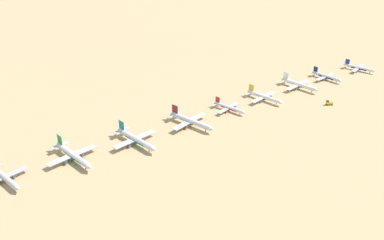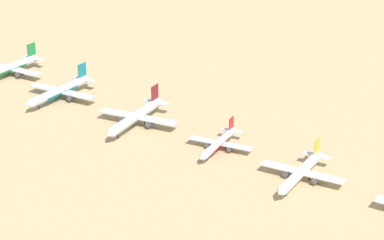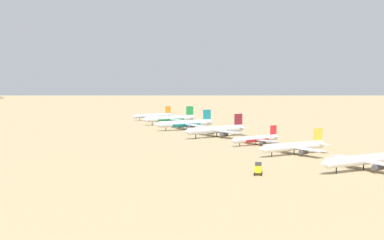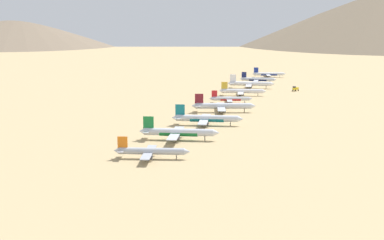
{
  "view_description": "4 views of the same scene",
  "coord_description": "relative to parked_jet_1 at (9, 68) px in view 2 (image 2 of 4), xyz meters",
  "views": [
    {
      "loc": [
        178.06,
        -229.97,
        140.44
      ],
      "look_at": [
        -7.58,
        -33.9,
        3.39
      ],
      "focal_mm": 39.06,
      "sensor_mm": 36.0,
      "label": 1
    },
    {
      "loc": [
        215.86,
        113.47,
        112.73
      ],
      "look_at": [
        -10.89,
        -14.3,
        5.42
      ],
      "focal_mm": 69.62,
      "sensor_mm": 36.0,
      "label": 2
    },
    {
      "loc": [
        166.04,
        207.77,
        31.7
      ],
      "look_at": [
        -20.05,
        -82.13,
        5.79
      ],
      "focal_mm": 52.93,
      "sensor_mm": 36.0,
      "label": 3
    },
    {
      "loc": [
        1.81,
        -429.64,
        68.73
      ],
      "look_at": [
        -21.91,
        -95.89,
        5.84
      ],
      "focal_mm": 58.23,
      "sensor_mm": 36.0,
      "label": 4
    }
  ],
  "objects": [
    {
      "name": "ground_plane",
      "position": [
        27.34,
        120.5,
        -3.98
      ],
      "size": [
        1931.4,
        1931.4,
        0.0
      ],
      "primitive_type": "plane",
      "color": "tan"
    },
    {
      "name": "parked_jet_3",
      "position": [
        20.88,
        83.87,
        0.05
      ],
      "size": [
        41.43,
        33.66,
        11.95
      ],
      "color": "silver",
      "rests_on": "ground"
    },
    {
      "name": "parked_jet_5",
      "position": [
        33.69,
        157.37,
        -0.48
      ],
      "size": [
        35.97,
        29.14,
        10.4
      ],
      "color": "white",
      "rests_on": "ground"
    },
    {
      "name": "parked_jet_2",
      "position": [
        12.58,
        39.71,
        -0.02
      ],
      "size": [
        41.18,
        33.4,
        11.89
      ],
      "color": "silver",
      "rests_on": "ground"
    },
    {
      "name": "parked_jet_1",
      "position": [
        0.0,
        0.0,
        0.0
      ],
      "size": [
        41.42,
        33.6,
        11.96
      ],
      "color": "silver",
      "rests_on": "ground"
    },
    {
      "name": "parked_jet_4",
      "position": [
        25.42,
        122.35,
        -1.06
      ],
      "size": [
        30.43,
        24.72,
        8.77
      ],
      "color": "silver",
      "rests_on": "ground"
    }
  ]
}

